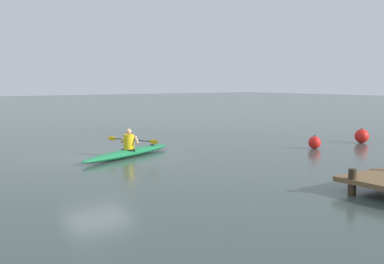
{
  "coord_description": "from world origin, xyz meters",
  "views": [
    {
      "loc": [
        7.0,
        15.96,
        2.75
      ],
      "look_at": [
        -0.39,
        5.59,
        1.38
      ],
      "focal_mm": 43.31,
      "sensor_mm": 36.0,
      "label": 1
    }
  ],
  "objects_px": {
    "kayak": "(129,153)",
    "mooring_buoy_orange_mid": "(362,136)",
    "mooring_buoy_white_far": "(315,142)",
    "kayaker": "(129,141)"
  },
  "relations": [
    {
      "from": "kayak",
      "to": "mooring_buoy_orange_mid",
      "type": "distance_m",
      "value": 10.77
    },
    {
      "from": "mooring_buoy_white_far",
      "to": "kayak",
      "type": "bearing_deg",
      "value": -20.06
    },
    {
      "from": "kayaker",
      "to": "mooring_buoy_white_far",
      "type": "distance_m",
      "value": 7.7
    },
    {
      "from": "mooring_buoy_white_far",
      "to": "mooring_buoy_orange_mid",
      "type": "bearing_deg",
      "value": 179.23
    },
    {
      "from": "kayaker",
      "to": "mooring_buoy_orange_mid",
      "type": "distance_m",
      "value": 10.75
    },
    {
      "from": "kayak",
      "to": "mooring_buoy_white_far",
      "type": "bearing_deg",
      "value": 159.94
    },
    {
      "from": "kayak",
      "to": "kayaker",
      "type": "height_order",
      "value": "kayaker"
    },
    {
      "from": "kayaker",
      "to": "mooring_buoy_orange_mid",
      "type": "xyz_separation_m",
      "value": [
        -10.4,
        2.7,
        -0.28
      ]
    },
    {
      "from": "kayak",
      "to": "kayaker",
      "type": "bearing_deg",
      "value": -156.38
    },
    {
      "from": "mooring_buoy_orange_mid",
      "to": "kayaker",
      "type": "bearing_deg",
      "value": -14.57
    }
  ]
}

